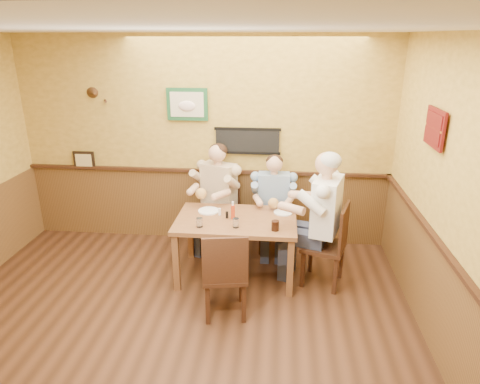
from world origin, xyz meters
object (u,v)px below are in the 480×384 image
object	(u,v)px
chair_back_right	(273,221)
chair_right_end	(324,244)
dining_table	(236,226)
pepper_shaker	(227,215)
water_glass_mid	(236,223)
water_glass_left	(199,222)
diner_tan_shirt	(219,202)
chair_back_left	(219,215)
chair_near_side	(225,272)
cola_tumbler	(275,226)
diner_blue_polo	(273,209)
hot_sauce_bottle	(233,211)
salt_shaker	(220,212)
diner_white_elder	(325,227)

from	to	relation	value
chair_back_right	chair_right_end	world-z (taller)	chair_right_end
dining_table	pepper_shaker	size ratio (longest dim) A/B	17.25
water_glass_mid	water_glass_left	bearing A→B (deg)	-176.00
diner_tan_shirt	dining_table	bearing A→B (deg)	-45.64
chair_back_left	pepper_shaker	size ratio (longest dim) A/B	11.25
chair_near_side	pepper_shaker	world-z (taller)	chair_near_side
diner_tan_shirt	cola_tumbler	distance (m)	1.30
chair_near_side	diner_blue_polo	bearing A→B (deg)	-117.13
chair_back_left	chair_near_side	distance (m)	1.55
chair_back_right	cola_tumbler	bearing A→B (deg)	-88.40
cola_tumbler	diner_blue_polo	bearing A→B (deg)	92.44
diner_blue_polo	cola_tumbler	xyz separation A→B (m)	(0.04, -0.98, 0.20)
chair_near_side	water_glass_mid	distance (m)	0.61
diner_blue_polo	cola_tumbler	world-z (taller)	diner_blue_polo
water_glass_left	pepper_shaker	world-z (taller)	water_glass_left
chair_back_right	diner_blue_polo	bearing A→B (deg)	0.00
chair_near_side	hot_sauce_bottle	bearing A→B (deg)	-100.02
diner_tan_shirt	pepper_shaker	distance (m)	0.80
dining_table	chair_near_side	distance (m)	0.78
dining_table	salt_shaker	distance (m)	0.26
dining_table	diner_tan_shirt	size ratio (longest dim) A/B	1.07
pepper_shaker	diner_white_elder	bearing A→B (deg)	-3.49
chair_near_side	salt_shaker	size ratio (longest dim) A/B	11.47
diner_white_elder	water_glass_left	size ratio (longest dim) A/B	13.31
chair_back_right	hot_sauce_bottle	size ratio (longest dim) A/B	4.37
chair_back_left	pepper_shaker	world-z (taller)	chair_back_left
hot_sauce_bottle	dining_table	bearing A→B (deg)	20.23
diner_white_elder	water_glass_mid	world-z (taller)	diner_white_elder
pepper_shaker	chair_back_left	bearing A→B (deg)	105.00
dining_table	water_glass_mid	world-z (taller)	water_glass_mid
dining_table	cola_tumbler	bearing A→B (deg)	-31.21
water_glass_mid	hot_sauce_bottle	bearing A→B (deg)	104.38
diner_white_elder	pepper_shaker	xyz separation A→B (m)	(-1.13, 0.07, 0.08)
pepper_shaker	diner_tan_shirt	bearing A→B (deg)	105.00
chair_right_end	water_glass_left	bearing A→B (deg)	-64.53
chair_back_left	diner_blue_polo	distance (m)	0.75
chair_back_left	diner_blue_polo	xyz separation A→B (m)	(0.73, -0.06, 0.14)
chair_back_right	cola_tumbler	size ratio (longest dim) A/B	7.54
chair_back_right	chair_near_side	world-z (taller)	chair_near_side
diner_tan_shirt	water_glass_mid	world-z (taller)	diner_tan_shirt
pepper_shaker	dining_table	bearing A→B (deg)	-1.42
chair_back_left	chair_near_side	size ratio (longest dim) A/B	0.94
dining_table	diner_white_elder	size ratio (longest dim) A/B	0.98
dining_table	water_glass_mid	bearing A→B (deg)	-84.78
diner_blue_polo	chair_near_side	bearing A→B (deg)	-108.12
hot_sauce_bottle	pepper_shaker	world-z (taller)	hot_sauce_bottle
hot_sauce_bottle	pepper_shaker	bearing A→B (deg)	167.27
dining_table	chair_right_end	world-z (taller)	chair_right_end
water_glass_left	hot_sauce_bottle	distance (m)	0.43
chair_back_right	salt_shaker	xyz separation A→B (m)	(-0.63, -0.62, 0.37)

